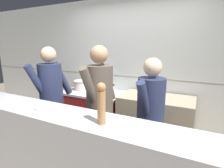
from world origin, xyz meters
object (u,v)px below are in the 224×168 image
object	(u,v)px
oven_range	(94,113)
sauce_pot	(107,89)
chef_sous	(100,104)
plated_dish_main	(46,107)
pepper_mill	(101,103)
chef_head_cook	(52,97)
stock_pot	(82,85)
chef_line	(150,117)
chefs_knife	(143,96)

from	to	relation	value
oven_range	sauce_pot	world-z (taller)	sauce_pot
sauce_pot	chef_sous	bearing A→B (deg)	-68.05
sauce_pot	plated_dish_main	distance (m)	1.38
pepper_mill	chef_head_cook	distance (m)	1.46
plated_dish_main	pepper_mill	distance (m)	0.79
stock_pot	chef_line	distance (m)	1.78
chefs_knife	chef_line	xyz separation A→B (m)	(0.29, -0.67, -0.04)
pepper_mill	chef_head_cook	bearing A→B (deg)	152.85
oven_range	chef_head_cook	world-z (taller)	chef_head_cook
sauce_pot	chef_sous	distance (m)	0.87
pepper_mill	plated_dish_main	bearing A→B (deg)	174.06
chef_line	plated_dish_main	bearing A→B (deg)	-139.93
stock_pot	chef_head_cook	world-z (taller)	chef_head_cook
oven_range	stock_pot	size ratio (longest dim) A/B	3.79
chefs_knife	plated_dish_main	size ratio (longest dim) A/B	1.24
oven_range	pepper_mill	size ratio (longest dim) A/B	3.13
sauce_pot	pepper_mill	distance (m)	1.66
chef_head_cook	chef_line	xyz separation A→B (m)	(1.53, 0.06, -0.06)
stock_pot	plated_dish_main	bearing A→B (deg)	-68.17
stock_pot	sauce_pot	world-z (taller)	stock_pot
stock_pot	pepper_mill	size ratio (longest dim) A/B	0.83
sauce_pot	chef_sous	size ratio (longest dim) A/B	0.17
pepper_mill	chef_sous	xyz separation A→B (m)	(-0.41, 0.65, -0.28)
sauce_pot	chef_head_cook	world-z (taller)	chef_head_cook
sauce_pot	chef_sous	xyz separation A→B (m)	(0.33, -0.81, 0.01)
stock_pot	chef_head_cook	distance (m)	0.85
oven_range	chef_line	size ratio (longest dim) A/B	0.73
oven_range	sauce_pot	distance (m)	0.61
pepper_mill	chef_sous	size ratio (longest dim) A/B	0.22
stock_pot	chef_sous	bearing A→B (deg)	-42.63
chefs_knife	chef_sous	distance (m)	0.83
pepper_mill	chef_line	xyz separation A→B (m)	(0.26, 0.72, -0.36)
plated_dish_main	pepper_mill	xyz separation A→B (m)	(0.76, -0.08, 0.19)
oven_range	plated_dish_main	world-z (taller)	plated_dish_main
oven_range	pepper_mill	bearing A→B (deg)	-54.65
stock_pot	oven_range	bearing A→B (deg)	-6.08
plated_dish_main	chef_sous	world-z (taller)	chef_sous
plated_dish_main	chef_line	size ratio (longest dim) A/B	0.16
chef_line	chef_sous	bearing A→B (deg)	-166.59
chefs_knife	sauce_pot	bearing A→B (deg)	174.16
oven_range	plated_dish_main	size ratio (longest dim) A/B	4.63
sauce_pot	chefs_knife	distance (m)	0.71
chef_sous	plated_dish_main	bearing A→B (deg)	-118.89
chef_head_cook	chef_sous	size ratio (longest dim) A/B	0.99
oven_range	sauce_pot	xyz separation A→B (m)	(0.31, -0.01, 0.52)
oven_range	chef_head_cook	distance (m)	1.00
chef_head_cook	stock_pot	bearing A→B (deg)	109.65
stock_pot	chef_line	xyz separation A→B (m)	(1.59, -0.79, -0.07)
sauce_pot	chefs_knife	bearing A→B (deg)	-5.84
chefs_knife	plated_dish_main	xyz separation A→B (m)	(-0.73, -1.31, 0.13)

